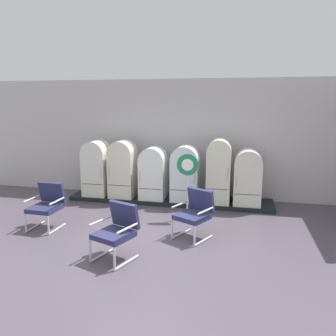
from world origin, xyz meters
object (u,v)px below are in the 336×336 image
object	(u,v)px
refrigerator_1	(123,167)
sign_stand	(187,186)
armchair_left	(47,203)
refrigerator_0	(97,166)
armchair_center	(117,229)
refrigerator_2	(153,172)
refrigerator_5	(248,176)
armchair_right	(195,211)
refrigerator_3	(185,172)
refrigerator_4	(219,169)

from	to	relation	value
refrigerator_1	sign_stand	bearing A→B (deg)	-29.60
armchair_left	refrigerator_0	bearing A→B (deg)	86.44
armchair_center	refrigerator_2	bearing A→B (deg)	93.83
armchair_left	refrigerator_5	bearing A→B (deg)	28.35
refrigerator_1	armchair_left	world-z (taller)	refrigerator_1
armchair_right	armchair_center	bearing A→B (deg)	-135.19
refrigerator_1	armchair_right	world-z (taller)	refrigerator_1
refrigerator_0	armchair_center	bearing A→B (deg)	-61.00
refrigerator_0	refrigerator_5	bearing A→B (deg)	-0.14
refrigerator_3	armchair_left	xyz separation A→B (m)	(-2.57, -2.19, -0.33)
refrigerator_1	armchair_right	bearing A→B (deg)	-43.04
refrigerator_4	armchair_center	world-z (taller)	refrigerator_4
refrigerator_2	armchair_right	size ratio (longest dim) A/B	1.44
refrigerator_2	sign_stand	xyz separation A→B (m)	(1.07, -1.07, -0.07)
refrigerator_1	armchair_center	xyz separation A→B (m)	(1.05, -3.22, -0.38)
refrigerator_2	armchair_right	bearing A→B (deg)	-56.12
armchair_left	armchair_right	xyz separation A→B (m)	(3.10, 0.15, 0.00)
refrigerator_0	refrigerator_4	world-z (taller)	refrigerator_4
refrigerator_0	armchair_right	bearing A→B (deg)	-35.21
refrigerator_3	refrigerator_0	bearing A→B (deg)	178.98
refrigerator_1	sign_stand	size ratio (longest dim) A/B	1.01
armchair_center	sign_stand	bearing A→B (deg)	68.23
refrigerator_0	refrigerator_2	distance (m)	1.59
refrigerator_5	armchair_right	world-z (taller)	refrigerator_5
refrigerator_2	refrigerator_1	bearing A→B (deg)	178.70
armchair_right	refrigerator_5	bearing A→B (deg)	63.78
refrigerator_3	refrigerator_4	world-z (taller)	refrigerator_4
refrigerator_3	refrigerator_4	distance (m)	0.86
sign_stand	armchair_right	bearing A→B (deg)	-72.66
refrigerator_1	refrigerator_5	distance (m)	3.24
refrigerator_4	armchair_left	bearing A→B (deg)	-146.96
refrigerator_0	refrigerator_1	bearing A→B (deg)	-1.53
refrigerator_0	refrigerator_4	xyz separation A→B (m)	(3.28, -0.01, 0.07)
refrigerator_2	refrigerator_3	xyz separation A→B (m)	(0.84, -0.00, 0.03)
refrigerator_2	armchair_left	size ratio (longest dim) A/B	1.44
refrigerator_4	sign_stand	size ratio (longest dim) A/B	1.08
refrigerator_0	refrigerator_4	size ratio (longest dim) A/B	0.92
refrigerator_0	armchair_left	size ratio (longest dim) A/B	1.57
refrigerator_2	armchair_center	size ratio (longest dim) A/B	1.44
refrigerator_0	armchair_center	distance (m)	3.73
armchair_center	sign_stand	distance (m)	2.32
refrigerator_1	refrigerator_3	xyz separation A→B (m)	(1.68, -0.02, -0.05)
refrigerator_1	refrigerator_0	bearing A→B (deg)	178.47
armchair_center	sign_stand	world-z (taller)	sign_stand
sign_stand	refrigerator_1	bearing A→B (deg)	150.40
refrigerator_3	armchair_right	bearing A→B (deg)	-75.41
refrigerator_5	armchair_right	xyz separation A→B (m)	(-1.02, -2.08, -0.30)
armchair_left	refrigerator_4	bearing A→B (deg)	33.04
refrigerator_2	armchair_center	distance (m)	3.23
refrigerator_1	refrigerator_4	xyz separation A→B (m)	(2.53, 0.01, 0.06)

